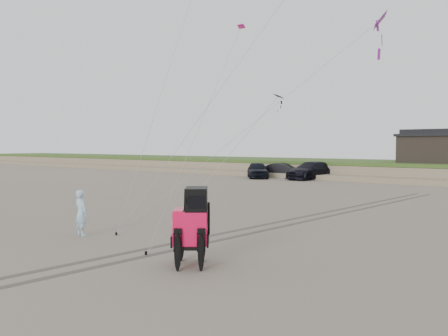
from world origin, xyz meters
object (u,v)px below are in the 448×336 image
Objects in this scene: cabin at (434,147)px; truck_a at (258,170)px; truck_c at (311,170)px; truck_b at (283,170)px; man at (81,213)px; jeep at (191,234)px.

cabin is 17.70m from truck_a.
truck_b is at bearing -178.21° from truck_c.
man reaches higher than truck_a.
truck_c is (-10.26, -6.37, -2.34)m from cabin.
truck_a reaches higher than truck_b.
truck_b is 2.64× the size of man.
man is at bearing -107.45° from truck_a.
truck_a is (-15.54, -8.14, -2.39)m from cabin.
man is (5.11, -30.85, -0.01)m from truck_c.
truck_a is 1.08× the size of truck_b.
jeep is 6.13m from man.
jeep reaches higher than truck_a.
cabin reaches higher than truck_c.
cabin is at bearing 43.29° from truck_c.
truck_c is at bearing -148.15° from cabin.
truck_a is 33.98m from jeep.
truck_c reaches higher than man.
truck_c is (5.28, 1.77, 0.04)m from truck_a.
truck_b is 3.54m from truck_c.
truck_c is at bearing -74.12° from man.
truck_a is 30.88m from man.
man is (10.39, -29.08, 0.03)m from truck_a.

